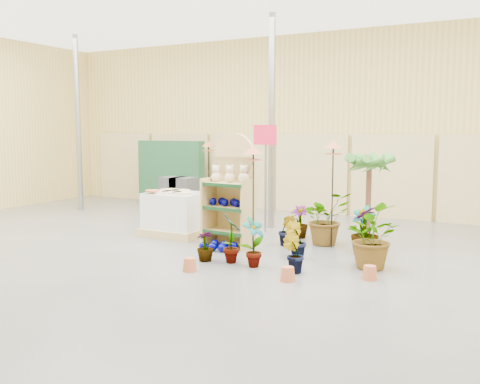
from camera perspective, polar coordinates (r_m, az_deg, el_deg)
The scene contains 24 objects.
room at distance 9.08m, azimuth -3.44°, elevation 7.35°, with size 15.20×12.10×4.70m.
display_shelf at distance 9.70m, azimuth -0.84°, elevation -0.26°, with size 0.90×0.62×2.04m.
teddy_bears at distance 9.57m, azimuth -1.00°, elevation 1.81°, with size 0.75×0.19×0.31m.
gazing_balls_shelf at distance 9.62m, azimuth -1.16°, elevation -1.10°, with size 0.75×0.26×0.14m.
gazing_balls_floor at distance 9.42m, azimuth -2.31°, elevation -5.78°, with size 0.63×0.39×0.15m.
pallet_stack at distance 10.76m, azimuth -6.83°, elevation -2.32°, with size 1.22×1.02×0.90m.
charcoal_planters at distance 12.60m, azimuth -6.56°, elevation -0.68°, with size 0.80×0.50×1.00m.
trellis_stock at distance 14.80m, azimuth -7.37°, elevation 1.96°, with size 2.00×0.30×1.80m, color #1C4A2B.
offer_sign at distance 10.87m, azimuth 2.72°, elevation 3.85°, with size 0.50×0.08×2.20m.
bird_table_front at distance 9.10m, azimuth 1.43°, elevation 4.11°, with size 0.34×0.34×1.83m.
bird_table_right at distance 9.54m, azimuth 9.92°, elevation 4.63°, with size 0.34×0.34×1.92m.
bird_table_back at distance 13.52m, azimuth -3.40°, elevation 4.89°, with size 0.34×0.34×1.82m.
palm at distance 9.94m, azimuth 13.63°, elevation 3.12°, with size 0.70×0.70×1.78m.
potted_plant_0 at distance 8.47m, azimuth -0.91°, elevation -4.91°, with size 0.43×0.29×0.81m, color #397E2B.
potted_plant_1 at distance 8.78m, azimuth 5.97°, elevation -5.15°, with size 0.34×0.28×0.62m, color #397E2B.
potted_plant_3 at distance 9.22m, azimuth 13.19°, elevation -4.04°, with size 0.47×0.47×0.84m, color #397E2B.
potted_plant_4 at distance 9.42m, azimuth 13.03°, elevation -3.89°, with size 0.43×0.29×0.81m, color #397E2B.
potted_plant_5 at distance 9.77m, azimuth 5.04°, elevation -4.06°, with size 0.32×0.26×0.58m, color #397E2B.
potted_plant_6 at distance 9.94m, azimuth 9.12°, elevation -2.76°, with size 0.88×0.77×0.98m, color #397E2B.
potted_plant_7 at distance 8.64m, azimuth -3.73°, elevation -5.75°, with size 0.28×0.28×0.50m, color #397E2B.
potted_plant_8 at distance 8.22m, azimuth 1.43°, elevation -5.33°, with size 0.42×0.28×0.79m, color #397E2B.
potted_plant_9 at distance 7.96m, azimuth 5.71°, elevation -6.56°, with size 0.32×0.26×0.58m, color #397E2B.
potted_plant_10 at distance 8.39m, azimuth 13.59°, elevation -4.66°, with size 0.87×0.76×0.97m, color #397E2B.
potted_plant_11 at distance 10.51m, azimuth 6.37°, elevation -3.17°, with size 0.35×0.35×0.63m, color #397E2B.
Camera 1 is at (4.71, -6.85, 2.11)m, focal length 40.00 mm.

